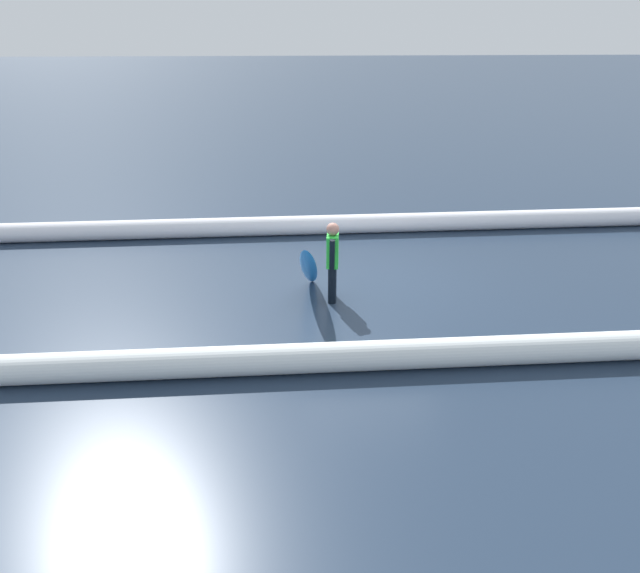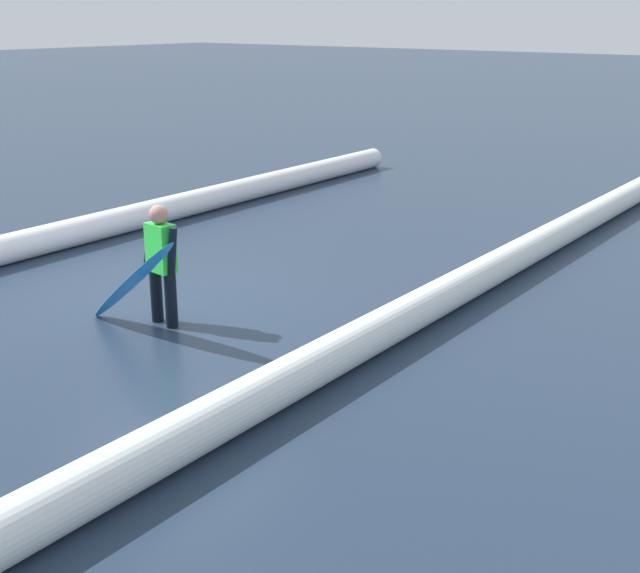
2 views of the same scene
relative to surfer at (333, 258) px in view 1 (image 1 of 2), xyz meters
name	(u,v)px [view 1 (image 1 of 2)]	position (x,y,z in m)	size (l,w,h in m)	color
ground_plane	(371,283)	(-0.79, -0.72, -0.79)	(137.29, 137.29, 0.00)	#213045
surfer	(333,258)	(0.00, 0.00, 0.00)	(0.24, 0.62, 1.41)	black
surfboard	(309,267)	(0.41, -0.04, -0.18)	(0.46, 1.65, 1.24)	#268CE5
wave_crest_foreground	(325,225)	(-0.10, -3.66, -0.57)	(0.43, 0.43, 20.26)	white
wave_crest_midground	(590,347)	(-3.58, 2.33, -0.57)	(0.43, 0.43, 18.03)	white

